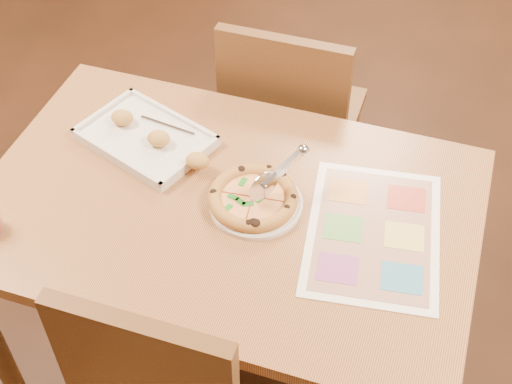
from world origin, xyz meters
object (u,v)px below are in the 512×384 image
(dining_table, at_px, (227,225))
(appetizer_tray, at_px, (148,139))
(plate, at_px, (256,204))
(pizza_cutter, at_px, (277,175))
(menu, at_px, (373,232))
(chair_far, at_px, (289,108))
(pizza, at_px, (253,198))

(dining_table, bearing_deg, appetizer_tray, 152.35)
(plate, xyz_separation_m, pizza_cutter, (0.04, 0.04, 0.08))
(dining_table, relative_size, menu, 2.84)
(dining_table, height_order, chair_far, chair_far)
(pizza_cutter, distance_m, appetizer_tray, 0.42)
(pizza, distance_m, pizza_cutter, 0.09)
(dining_table, distance_m, chair_far, 0.61)
(dining_table, relative_size, pizza, 5.54)
(dining_table, height_order, appetizer_tray, appetizer_tray)
(plate, height_order, appetizer_tray, appetizer_tray)
(pizza_cutter, bearing_deg, chair_far, 45.31)
(pizza, relative_size, appetizer_tray, 0.55)
(appetizer_tray, bearing_deg, pizza_cutter, -13.01)
(chair_far, bearing_deg, menu, 123.62)
(plate, distance_m, pizza, 0.02)
(menu, bearing_deg, dining_table, -177.06)
(chair_far, xyz_separation_m, pizza_cutter, (0.12, -0.55, 0.24))
(plate, height_order, pizza_cutter, pizza_cutter)
(chair_far, relative_size, pizza, 2.00)
(plate, xyz_separation_m, pizza, (-0.01, 0.00, 0.02))
(pizza, distance_m, menu, 0.32)
(appetizer_tray, bearing_deg, chair_far, 57.66)
(plate, xyz_separation_m, menu, (0.31, 0.00, -0.00))
(pizza, relative_size, menu, 0.51)
(dining_table, xyz_separation_m, appetizer_tray, (-0.29, 0.15, 0.10))
(dining_table, height_order, pizza_cutter, pizza_cutter)
(dining_table, xyz_separation_m, pizza, (0.07, 0.02, 0.11))
(plate, relative_size, appetizer_tray, 0.57)
(plate, relative_size, pizza, 1.04)
(pizza_cutter, relative_size, menu, 0.34)
(dining_table, xyz_separation_m, pizza_cutter, (0.12, 0.06, 0.17))
(plate, xyz_separation_m, appetizer_tray, (-0.36, 0.13, 0.01))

